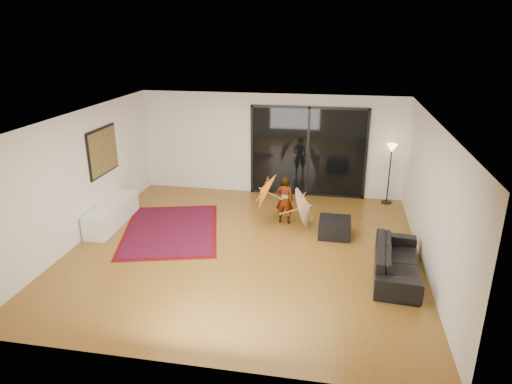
% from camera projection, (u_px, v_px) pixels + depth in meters
% --- Properties ---
extents(floor, '(7.00, 7.00, 0.00)m').
position_uv_depth(floor, '(244.00, 249.00, 9.37)').
color(floor, olive).
rests_on(floor, ground).
extents(ceiling, '(7.00, 7.00, 0.00)m').
position_uv_depth(ceiling, '(243.00, 118.00, 8.46)').
color(ceiling, white).
rests_on(ceiling, wall_back).
extents(wall_back, '(7.00, 0.00, 7.00)m').
position_uv_depth(wall_back, '(271.00, 145.00, 12.15)').
color(wall_back, silver).
rests_on(wall_back, floor).
extents(wall_front, '(7.00, 0.00, 7.00)m').
position_uv_depth(wall_front, '(187.00, 278.00, 5.68)').
color(wall_front, silver).
rests_on(wall_front, floor).
extents(wall_left, '(0.00, 7.00, 7.00)m').
position_uv_depth(wall_left, '(80.00, 177.00, 9.50)').
color(wall_left, silver).
rests_on(wall_left, floor).
extents(wall_right, '(0.00, 7.00, 7.00)m').
position_uv_depth(wall_right, '(431.00, 198.00, 8.33)').
color(wall_right, silver).
rests_on(wall_right, floor).
extents(sliding_door, '(3.06, 0.07, 2.40)m').
position_uv_depth(sliding_door, '(308.00, 152.00, 12.01)').
color(sliding_door, black).
rests_on(sliding_door, wall_back).
extents(painting, '(0.04, 1.28, 1.08)m').
position_uv_depth(painting, '(103.00, 151.00, 10.32)').
color(painting, black).
rests_on(painting, wall_left).
extents(media_console, '(0.54, 1.94, 0.54)m').
position_uv_depth(media_console, '(112.00, 213.00, 10.47)').
color(media_console, white).
rests_on(media_console, floor).
extents(speaker, '(0.35, 0.35, 0.31)m').
position_uv_depth(speaker, '(98.00, 230.00, 9.89)').
color(speaker, '#424244').
rests_on(speaker, floor).
extents(persian_rug, '(2.71, 3.28, 0.02)m').
position_uv_depth(persian_rug, '(171.00, 230.00, 10.23)').
color(persian_rug, '#60080B').
rests_on(persian_rug, floor).
extents(sofa, '(0.93, 2.05, 0.58)m').
position_uv_depth(sofa, '(397.00, 261.00, 8.29)').
color(sofa, black).
rests_on(sofa, floor).
extents(ottoman, '(0.68, 0.68, 0.39)m').
position_uv_depth(ottoman, '(335.00, 228.00, 9.91)').
color(ottoman, black).
rests_on(ottoman, floor).
extents(floor_lamp, '(0.27, 0.27, 1.56)m').
position_uv_depth(floor_lamp, '(391.00, 157.00, 11.44)').
color(floor_lamp, black).
rests_on(floor_lamp, floor).
extents(child, '(0.42, 0.29, 1.12)m').
position_uv_depth(child, '(285.00, 200.00, 10.46)').
color(child, '#999999').
rests_on(child, floor).
extents(parasol_orange, '(0.54, 0.92, 0.91)m').
position_uv_depth(parasol_orange, '(261.00, 192.00, 10.45)').
color(parasol_orange, '#DA620B').
rests_on(parasol_orange, child).
extents(parasol_white, '(0.53, 0.96, 0.97)m').
position_uv_depth(parasol_white, '(310.00, 206.00, 10.24)').
color(parasol_white, white).
rests_on(parasol_white, floor).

